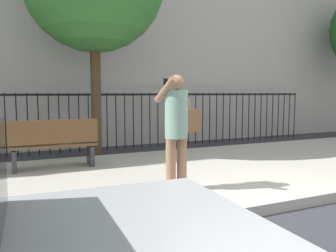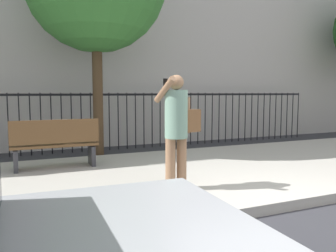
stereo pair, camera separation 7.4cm
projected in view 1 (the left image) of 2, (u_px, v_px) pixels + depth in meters
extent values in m
plane|color=#333338|center=(285.00, 212.00, 4.60)|extent=(60.00, 60.00, 0.00)
cube|color=#B2ADA3|center=(202.00, 172.00, 6.58)|extent=(28.00, 4.40, 0.15)
cube|color=black|center=(137.00, 95.00, 9.79)|extent=(12.00, 0.04, 0.06)
cylinder|color=black|center=(6.00, 125.00, 8.43)|extent=(0.03, 0.03, 1.60)
cylinder|color=black|center=(17.00, 125.00, 8.54)|extent=(0.03, 0.03, 1.60)
cylinder|color=black|center=(28.00, 124.00, 8.64)|extent=(0.03, 0.03, 1.60)
cylinder|color=black|center=(39.00, 124.00, 8.75)|extent=(0.03, 0.03, 1.60)
cylinder|color=black|center=(49.00, 124.00, 8.86)|extent=(0.03, 0.03, 1.60)
cylinder|color=black|center=(59.00, 123.00, 8.96)|extent=(0.03, 0.03, 1.60)
cylinder|color=black|center=(69.00, 123.00, 9.07)|extent=(0.03, 0.03, 1.60)
cylinder|color=black|center=(79.00, 123.00, 9.17)|extent=(0.03, 0.03, 1.60)
cylinder|color=black|center=(89.00, 122.00, 9.28)|extent=(0.03, 0.03, 1.60)
cylinder|color=black|center=(98.00, 122.00, 9.38)|extent=(0.03, 0.03, 1.60)
cylinder|color=black|center=(107.00, 122.00, 9.49)|extent=(0.03, 0.03, 1.60)
cylinder|color=black|center=(116.00, 121.00, 9.60)|extent=(0.03, 0.03, 1.60)
cylinder|color=black|center=(125.00, 121.00, 9.70)|extent=(0.03, 0.03, 1.60)
cylinder|color=black|center=(133.00, 121.00, 9.81)|extent=(0.03, 0.03, 1.60)
cylinder|color=black|center=(142.00, 120.00, 9.91)|extent=(0.03, 0.03, 1.60)
cylinder|color=black|center=(150.00, 120.00, 10.02)|extent=(0.03, 0.03, 1.60)
cylinder|color=black|center=(158.00, 120.00, 10.12)|extent=(0.03, 0.03, 1.60)
cylinder|color=black|center=(166.00, 120.00, 10.23)|extent=(0.03, 0.03, 1.60)
cylinder|color=black|center=(173.00, 119.00, 10.34)|extent=(0.03, 0.03, 1.60)
cylinder|color=black|center=(181.00, 119.00, 10.44)|extent=(0.03, 0.03, 1.60)
cylinder|color=black|center=(188.00, 119.00, 10.55)|extent=(0.03, 0.03, 1.60)
cylinder|color=black|center=(196.00, 119.00, 10.65)|extent=(0.03, 0.03, 1.60)
cylinder|color=black|center=(203.00, 118.00, 10.76)|extent=(0.03, 0.03, 1.60)
cylinder|color=black|center=(210.00, 118.00, 10.86)|extent=(0.03, 0.03, 1.60)
cylinder|color=black|center=(216.00, 118.00, 10.97)|extent=(0.03, 0.03, 1.60)
cylinder|color=black|center=(223.00, 118.00, 11.08)|extent=(0.03, 0.03, 1.60)
cylinder|color=black|center=(230.00, 117.00, 11.18)|extent=(0.03, 0.03, 1.60)
cylinder|color=black|center=(236.00, 117.00, 11.29)|extent=(0.03, 0.03, 1.60)
cylinder|color=black|center=(242.00, 117.00, 11.39)|extent=(0.03, 0.03, 1.60)
cylinder|color=black|center=(249.00, 117.00, 11.50)|extent=(0.03, 0.03, 1.60)
cylinder|color=black|center=(255.00, 116.00, 11.60)|extent=(0.03, 0.03, 1.60)
cylinder|color=black|center=(261.00, 116.00, 11.71)|extent=(0.03, 0.03, 1.60)
cylinder|color=black|center=(267.00, 116.00, 11.82)|extent=(0.03, 0.03, 1.60)
cylinder|color=black|center=(272.00, 116.00, 11.92)|extent=(0.03, 0.03, 1.60)
cylinder|color=black|center=(278.00, 116.00, 12.03)|extent=(0.03, 0.03, 1.60)
cylinder|color=black|center=(284.00, 115.00, 12.13)|extent=(0.03, 0.03, 1.60)
cylinder|color=black|center=(289.00, 115.00, 12.24)|extent=(0.03, 0.03, 1.60)
cylinder|color=black|center=(295.00, 115.00, 12.35)|extent=(0.03, 0.03, 1.60)
cylinder|color=#936B4C|center=(171.00, 165.00, 5.06)|extent=(0.15, 0.15, 0.78)
cylinder|color=#936B4C|center=(182.00, 163.00, 5.17)|extent=(0.15, 0.15, 0.78)
cylinder|color=gray|center=(176.00, 114.00, 5.05)|extent=(0.39, 0.39, 0.71)
sphere|color=#936B4C|center=(177.00, 82.00, 5.00)|extent=(0.22, 0.22, 0.22)
cylinder|color=#936B4C|center=(165.00, 90.00, 4.90)|extent=(0.16, 0.50, 0.38)
cylinder|color=#936B4C|center=(187.00, 115.00, 5.16)|extent=(0.09, 0.09, 0.54)
cube|color=black|center=(166.00, 84.00, 4.97)|extent=(0.07, 0.02, 0.15)
cube|color=brown|center=(191.00, 121.00, 5.20)|extent=(0.30, 0.20, 0.34)
cube|color=brown|center=(54.00, 145.00, 6.54)|extent=(1.60, 0.45, 0.05)
cube|color=brown|center=(54.00, 132.00, 6.34)|extent=(1.60, 0.06, 0.44)
cube|color=#333338|center=(14.00, 161.00, 6.28)|extent=(0.08, 0.41, 0.40)
cube|color=#333338|center=(91.00, 155.00, 6.86)|extent=(0.08, 0.41, 0.40)
cylinder|color=#4C3823|center=(96.00, 91.00, 8.19)|extent=(0.24, 0.24, 3.30)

